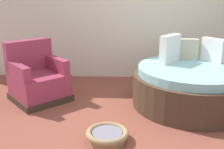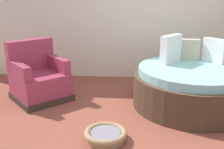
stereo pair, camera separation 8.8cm
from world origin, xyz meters
name	(u,v)px [view 1 (the left image)]	position (x,y,z in m)	size (l,w,h in m)	color
ground_plane	(157,124)	(0.00, 0.00, -0.01)	(8.00, 8.00, 0.02)	brown
back_wall	(150,2)	(0.00, 2.08, 1.49)	(8.00, 0.12, 2.98)	silver
round_daybed	(191,85)	(0.56, 0.67, 0.31)	(1.76, 1.76, 1.05)	#473323
red_armchair	(38,80)	(-1.85, 0.77, 0.33)	(1.13, 1.13, 0.94)	#38281E
pet_basket	(107,135)	(-0.64, -0.47, 0.07)	(0.51, 0.51, 0.13)	#9E7F56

